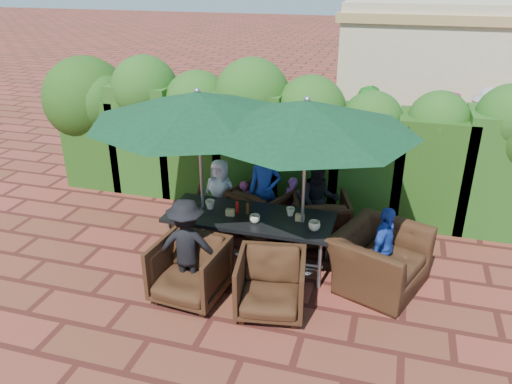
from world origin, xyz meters
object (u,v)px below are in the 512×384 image
(umbrella_left, at_px, (198,106))
(chair_far_right, at_px, (320,217))
(chair_far_mid, at_px, (262,208))
(chair_near_left, at_px, (190,268))
(umbrella_right, at_px, (307,116))
(chair_end_right, at_px, (380,250))
(dining_table, at_px, (250,220))
(chair_far_left, at_px, (219,208))
(chair_near_right, at_px, (271,282))

(umbrella_left, bearing_deg, chair_far_right, 26.97)
(umbrella_left, height_order, chair_far_mid, umbrella_left)
(chair_near_left, bearing_deg, chair_far_right, 59.65)
(umbrella_right, bearing_deg, chair_end_right, -3.72)
(dining_table, xyz_separation_m, chair_far_mid, (-0.07, 0.91, -0.25))
(umbrella_right, xyz_separation_m, chair_far_mid, (-0.80, 0.88, -1.79))
(chair_far_left, bearing_deg, umbrella_right, 137.00)
(chair_far_mid, bearing_deg, chair_far_left, 30.29)
(chair_far_left, relative_size, chair_near_right, 0.86)
(dining_table, bearing_deg, chair_near_right, -60.08)
(umbrella_left, height_order, chair_far_left, umbrella_left)
(dining_table, height_order, chair_near_right, chair_near_right)
(chair_far_left, height_order, chair_end_right, chair_end_right)
(chair_far_mid, relative_size, chair_near_right, 1.01)
(dining_table, bearing_deg, chair_far_right, 45.73)
(chair_far_right, height_order, chair_near_right, chair_far_right)
(chair_far_right, xyz_separation_m, chair_end_right, (0.93, -0.92, 0.10))
(umbrella_right, xyz_separation_m, chair_end_right, (1.06, -0.07, -1.70))
(chair_far_mid, height_order, chair_near_left, chair_near_left)
(dining_table, height_order, chair_far_left, dining_table)
(umbrella_left, bearing_deg, chair_far_mid, 52.10)
(umbrella_right, height_order, chair_far_left, umbrella_right)
(dining_table, relative_size, chair_near_right, 2.76)
(chair_far_left, bearing_deg, chair_near_left, 84.16)
(chair_far_mid, xyz_separation_m, chair_far_right, (0.93, -0.03, -0.00))
(chair_end_right, bearing_deg, dining_table, 109.67)
(umbrella_right, relative_size, chair_near_right, 3.38)
(chair_near_left, height_order, chair_near_right, chair_near_left)
(umbrella_right, bearing_deg, chair_near_left, -140.25)
(dining_table, distance_m, umbrella_left, 1.70)
(umbrella_right, height_order, chair_near_left, umbrella_right)
(umbrella_right, distance_m, chair_near_right, 2.07)
(umbrella_right, bearing_deg, chair_near_right, -99.43)
(chair_far_left, distance_m, chair_near_right, 2.26)
(chair_far_mid, relative_size, chair_near_left, 0.98)
(chair_near_left, distance_m, chair_end_right, 2.47)
(umbrella_left, distance_m, chair_end_right, 3.03)
(chair_far_left, xyz_separation_m, chair_far_mid, (0.70, 0.07, 0.06))
(dining_table, relative_size, chair_near_left, 2.67)
(chair_far_right, bearing_deg, dining_table, 29.04)
(chair_far_right, distance_m, chair_near_left, 2.30)
(chair_far_left, relative_size, chair_far_right, 0.85)
(dining_table, relative_size, chair_far_right, 2.75)
(dining_table, distance_m, chair_far_right, 1.25)
(chair_near_left, bearing_deg, umbrella_right, 45.17)
(chair_near_right, xyz_separation_m, chair_end_right, (1.22, 0.94, 0.10))
(chair_far_left, xyz_separation_m, chair_far_right, (1.63, 0.04, 0.06))
(chair_far_right, bearing_deg, chair_near_left, 37.54)
(chair_far_left, distance_m, chair_far_mid, 0.71)
(umbrella_right, bearing_deg, dining_table, -177.94)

